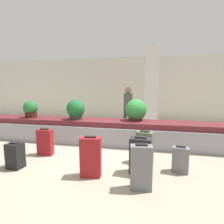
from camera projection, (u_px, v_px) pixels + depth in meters
The scene contains 15 objects.
ground_plane at pixel (101, 158), 4.13m from camera, with size 18.00×18.00×0.00m, color #9E937F.
back_wall at pixel (128, 89), 9.05m from camera, with size 18.00×0.06×3.20m.
carousel at pixel (112, 132), 5.25m from camera, with size 8.51×0.96×0.69m.
pillar at pixel (151, 89), 6.64m from camera, with size 0.51×0.51×3.20m.
suitcase_0 at pixel (141, 167), 2.82m from camera, with size 0.36×0.22×0.76m.
suitcase_1 at pixel (45, 142), 4.30m from camera, with size 0.38×0.17×0.67m.
suitcase_2 at pixel (15, 156), 3.59m from camera, with size 0.32×0.27×0.55m.
suitcase_3 at pixel (145, 147), 3.83m from camera, with size 0.40×0.27×0.73m.
suitcase_4 at pixel (91, 157), 3.24m from camera, with size 0.40×0.25×0.77m.
suitcase_5 at pixel (140, 156), 3.36m from camera, with size 0.42×0.27×0.73m.
suitcase_6 at pixel (180, 160), 3.41m from camera, with size 0.33×0.22×0.53m.
potted_plant_0 at pixel (31, 109), 5.68m from camera, with size 0.46×0.46×0.55m.
potted_plant_1 at pixel (136, 110), 5.16m from camera, with size 0.63×0.63×0.63m.
potted_plant_2 at pixel (76, 110), 5.34m from camera, with size 0.55×0.55×0.61m.
traveler_0 at pixel (128, 105), 6.48m from camera, with size 0.34×0.24×1.69m.
Camera 1 is at (1.06, -3.80, 1.64)m, focal length 28.00 mm.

